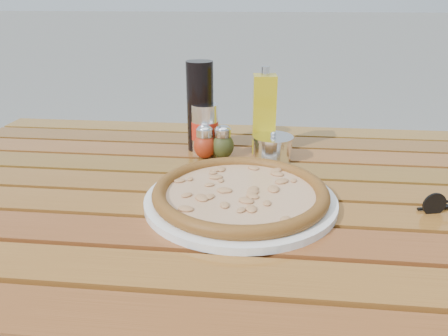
# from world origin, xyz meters

# --- Properties ---
(table) EXTENTS (1.40, 0.90, 0.75)m
(table) POSITION_xyz_m (0.00, -0.00, 0.67)
(table) COLOR #3C1F0D
(table) RESTS_ON ground
(plate) EXTENTS (0.40, 0.40, 0.01)m
(plate) POSITION_xyz_m (0.04, -0.08, 0.76)
(plate) COLOR white
(plate) RESTS_ON table
(pizza) EXTENTS (0.34, 0.34, 0.03)m
(pizza) POSITION_xyz_m (0.04, -0.08, 0.77)
(pizza) COLOR beige
(pizza) RESTS_ON plate
(pepper_shaker) EXTENTS (0.07, 0.07, 0.08)m
(pepper_shaker) POSITION_xyz_m (-0.06, 0.16, 0.79)
(pepper_shaker) COLOR #AB2F13
(pepper_shaker) RESTS_ON table
(oregano_shaker) EXTENTS (0.07, 0.07, 0.08)m
(oregano_shaker) POSITION_xyz_m (-0.02, 0.16, 0.79)
(oregano_shaker) COLOR #3D421A
(oregano_shaker) RESTS_ON table
(dark_bottle) EXTENTS (0.07, 0.07, 0.22)m
(dark_bottle) POSITION_xyz_m (-0.08, 0.22, 0.86)
(dark_bottle) COLOR black
(dark_bottle) RESTS_ON table
(soda_can) EXTENTS (0.09, 0.09, 0.12)m
(soda_can) POSITION_xyz_m (-0.07, 0.21, 0.81)
(soda_can) COLOR silver
(soda_can) RESTS_ON table
(olive_oil_cruet) EXTENTS (0.06, 0.06, 0.21)m
(olive_oil_cruet) POSITION_xyz_m (0.08, 0.22, 0.85)
(olive_oil_cruet) COLOR #AD9812
(olive_oil_cruet) RESTS_ON table
(parmesan_tin) EXTENTS (0.12, 0.12, 0.07)m
(parmesan_tin) POSITION_xyz_m (0.10, 0.16, 0.78)
(parmesan_tin) COLOR white
(parmesan_tin) RESTS_ON table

